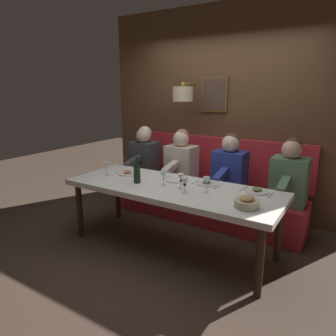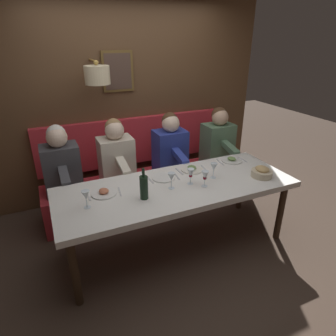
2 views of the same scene
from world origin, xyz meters
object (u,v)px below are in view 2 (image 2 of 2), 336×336
diner_far (61,163)px  wine_bottle (144,187)px  diner_nearest (218,138)px  wine_glass_2 (86,196)px  dining_table (177,191)px  wine_glass_1 (191,173)px  wine_glass_0 (214,167)px  diner_near (170,146)px  wine_glass_4 (171,177)px  diner_middle (116,154)px  bread_bowl (262,172)px  wine_glass_3 (205,176)px

diner_far → wine_bottle: diner_far is taller
diner_nearest → wine_glass_2: (-0.94, 1.94, 0.04)m
dining_table → diner_far: diner_far is taller
dining_table → wine_glass_1: 0.23m
wine_glass_0 → diner_near: bearing=5.7°
wine_bottle → wine_glass_0: bearing=-82.6°
dining_table → wine_glass_4: size_ratio=14.52×
wine_glass_2 → wine_glass_4: size_ratio=1.00×
diner_middle → wine_bottle: bearing=179.6°
dining_table → wine_glass_4: bearing=114.6°
dining_table → wine_glass_2: size_ratio=14.52×
diner_far → wine_glass_1: 1.46m
wine_glass_2 → bread_bowl: wine_glass_2 is taller
diner_nearest → diner_near: bearing=90.0°
diner_near → diner_middle: 0.71m
wine_glass_0 → bread_bowl: 0.52m
dining_table → wine_glass_3: wine_glass_3 is taller
wine_glass_2 → wine_glass_4: 0.81m
wine_glass_2 → wine_bottle: 0.51m
diner_middle → wine_glass_1: bearing=-150.6°
diner_far → bread_bowl: (-1.07, -1.90, -0.03)m
diner_near → diner_far: bearing=90.0°
diner_nearest → wine_glass_2: diner_nearest is taller
wine_glass_1 → wine_glass_3: size_ratio=1.00×
wine_glass_2 → bread_bowl: bearing=-94.2°
diner_nearest → wine_bottle: (-0.99, 1.44, 0.04)m
diner_far → wine_glass_0: 1.68m
diner_far → diner_nearest: bearing=-90.0°
diner_near → bread_bowl: 1.21m
dining_table → wine_glass_1: size_ratio=14.52×
dining_table → diner_middle: diner_middle is taller
dining_table → wine_glass_4: wine_glass_4 is taller
diner_far → wine_glass_0: bearing=-121.9°
diner_far → bread_bowl: bearing=-119.3°
diner_middle → wine_glass_4: 0.97m
dining_table → diner_middle: bearing=23.3°
diner_middle → wine_glass_2: bearing=151.4°
diner_near → wine_glass_1: bearing=167.9°
diner_far → wine_glass_0: (-0.89, -1.42, 0.04)m
bread_bowl → wine_glass_2: bearing=85.8°
diner_far → wine_glass_2: bearing=-173.0°
diner_nearest → wine_glass_0: size_ratio=4.82×
wine_glass_1 → wine_bottle: 0.53m
diner_nearest → wine_glass_1: (-0.91, 0.92, 0.04)m
dining_table → wine_glass_0: (-0.01, -0.42, 0.18)m
diner_near → diner_nearest: bearing=-90.0°
wine_glass_0 → wine_glass_3: 0.22m
wine_glass_2 → diner_nearest: bearing=-64.2°
wine_glass_0 → wine_glass_2: bearing=92.2°
wine_bottle → bread_bowl: (-0.08, -1.28, -0.07)m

